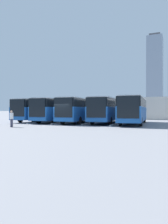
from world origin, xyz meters
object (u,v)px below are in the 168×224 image
object	(u,v)px
bus_3	(58,110)
bus_0	(134,109)
bus_2	(81,110)
bus_1	(108,109)
pedestrian	(12,118)
bus_4	(41,110)

from	to	relation	value
bus_3	bus_0	bearing A→B (deg)	173.81
bus_2	bus_3	size ratio (longest dim) A/B	1.00
bus_1	pedestrian	xyz separation A→B (m)	(7.03, 11.13, -0.94)
bus_1	bus_2	world-z (taller)	same
pedestrian	bus_4	bearing A→B (deg)	-2.31
bus_4	bus_1	bearing A→B (deg)	174.00
pedestrian	bus_1	bearing A→B (deg)	-55.15
bus_2	bus_1	bearing A→B (deg)	-174.20
bus_3	pedestrian	bearing A→B (deg)	87.35
bus_0	bus_2	size ratio (longest dim) A/B	1.00
pedestrian	bus_0	bearing A→B (deg)	-69.13
bus_0	pedestrian	size ratio (longest dim) A/B	7.24
bus_1	bus_3	bearing A→B (deg)	-0.48
bus_2	pedestrian	xyz separation A→B (m)	(3.28, 10.40, -0.94)
bus_0	bus_4	distance (m)	15.04
bus_2	bus_4	bearing A→B (deg)	-11.94
bus_1	bus_2	xyz separation A→B (m)	(3.75, 0.73, 0.00)
bus_1	bus_4	size ratio (longest dim) A/B	1.00
pedestrian	bus_3	bearing A→B (deg)	-20.27
bus_0	bus_1	world-z (taller)	same
pedestrian	bus_2	bearing A→B (deg)	-40.36
bus_0	bus_1	bearing A→B (deg)	-17.45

